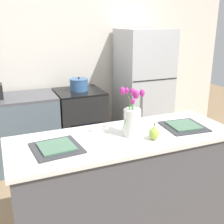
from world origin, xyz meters
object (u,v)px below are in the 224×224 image
plate_setting_right (184,126)px  refrigerator (143,90)px  flower_vase (132,119)px  stove_range (80,124)px  pear_figurine (154,133)px  cooking_pot (79,85)px  plate_setting_left (56,147)px

plate_setting_right → refrigerator: bearing=72.7°
flower_vase → plate_setting_right: flower_vase is taller
plate_setting_right → flower_vase: bearing=179.2°
stove_range → pear_figurine: 1.83m
flower_vase → pear_figurine: 0.20m
flower_vase → cooking_pot: size_ratio=1.70×
stove_range → pear_figurine: size_ratio=6.94×
refrigerator → plate_setting_right: (-0.51, -1.63, 0.09)m
plate_setting_left → flower_vase: bearing=0.6°
refrigerator → cooking_pot: size_ratio=7.02×
flower_vase → plate_setting_left: size_ratio=1.14×
flower_vase → plate_setting_right: 0.50m
pear_figurine → plate_setting_left: pear_figurine is taller
plate_setting_left → plate_setting_right: 1.08m
plate_setting_left → cooking_pot: cooking_pot is taller
refrigerator → pear_figurine: refrigerator is taller
flower_vase → pear_figurine: bearing=-47.5°
refrigerator → plate_setting_left: refrigerator is taller
pear_figurine → cooking_pot: bearing=92.3°
stove_range → plate_setting_left: (-0.64, -1.63, 0.47)m
stove_range → flower_vase: 1.73m
pear_figurine → cooking_pot: 1.76m
plate_setting_right → plate_setting_left: bearing=180.0°
plate_setting_left → plate_setting_right: size_ratio=1.00×
refrigerator → plate_setting_left: bearing=-134.3°
flower_vase → cooking_pot: flower_vase is taller
flower_vase → cooking_pot: (0.05, 1.63, -0.07)m
plate_setting_right → stove_range: bearing=105.2°
refrigerator → cooking_pot: 0.96m
flower_vase → plate_setting_left: bearing=-179.4°
cooking_pot → plate_setting_right: bearing=-75.0°
cooking_pot → flower_vase: bearing=-91.8°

